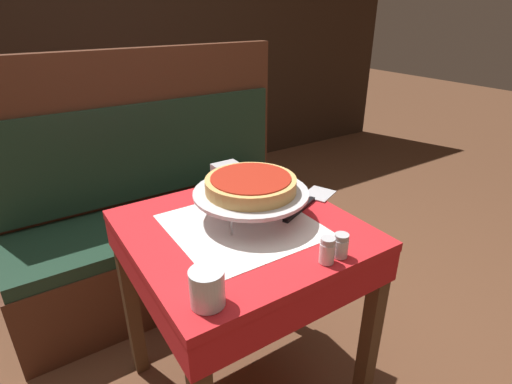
# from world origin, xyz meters

# --- Properties ---
(dining_table_front) EXTENTS (0.69, 0.69, 0.73)m
(dining_table_front) POSITION_xyz_m (0.00, 0.00, 0.63)
(dining_table_front) COLOR red
(dining_table_front) RESTS_ON ground_plane
(dining_table_rear) EXTENTS (0.74, 0.74, 0.74)m
(dining_table_rear) POSITION_xyz_m (0.17, 1.73, 0.63)
(dining_table_rear) COLOR red
(dining_table_rear) RESTS_ON ground_plane
(booth_bench) EXTENTS (1.47, 0.51, 1.19)m
(booth_bench) POSITION_xyz_m (0.01, 0.79, 0.33)
(booth_bench) COLOR #4C2819
(booth_bench) RESTS_ON ground_plane
(back_wall_panel) EXTENTS (6.00, 0.04, 2.40)m
(back_wall_panel) POSITION_xyz_m (0.00, 2.22, 1.20)
(back_wall_panel) COLOR black
(back_wall_panel) RESTS_ON ground_plane
(pizza_pan_stand) EXTENTS (0.37, 0.37, 0.09)m
(pizza_pan_stand) POSITION_xyz_m (0.05, 0.03, 0.82)
(pizza_pan_stand) COLOR #ADADB2
(pizza_pan_stand) RESTS_ON dining_table_front
(deep_dish_pizza) EXTENTS (0.29, 0.29, 0.05)m
(deep_dish_pizza) POSITION_xyz_m (0.05, 0.03, 0.85)
(deep_dish_pizza) COLOR tan
(deep_dish_pizza) RESTS_ON pizza_pan_stand
(pizza_server) EXTENTS (0.30, 0.18, 0.01)m
(pizza_server) POSITION_xyz_m (0.28, 0.01, 0.74)
(pizza_server) COLOR #BCBCC1
(pizza_server) RESTS_ON dining_table_front
(water_glass_near) EXTENTS (0.08, 0.08, 0.09)m
(water_glass_near) POSITION_xyz_m (-0.26, -0.27, 0.78)
(water_glass_near) COLOR silver
(water_glass_near) RESTS_ON dining_table_front
(salt_shaker) EXTENTS (0.04, 0.04, 0.08)m
(salt_shaker) POSITION_xyz_m (0.09, -0.29, 0.77)
(salt_shaker) COLOR silver
(salt_shaker) RESTS_ON dining_table_front
(pepper_shaker) EXTENTS (0.04, 0.04, 0.07)m
(pepper_shaker) POSITION_xyz_m (0.14, -0.29, 0.77)
(pepper_shaker) COLOR silver
(pepper_shaker) RESTS_ON dining_table_front
(napkin_holder) EXTENTS (0.10, 0.05, 0.09)m
(napkin_holder) POSITION_xyz_m (0.11, 0.30, 0.78)
(napkin_holder) COLOR #B2B2B7
(napkin_holder) RESTS_ON dining_table_front
(condiment_caddy) EXTENTS (0.14, 0.14, 0.16)m
(condiment_caddy) POSITION_xyz_m (0.21, 1.73, 0.77)
(condiment_caddy) COLOR black
(condiment_caddy) RESTS_ON dining_table_rear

